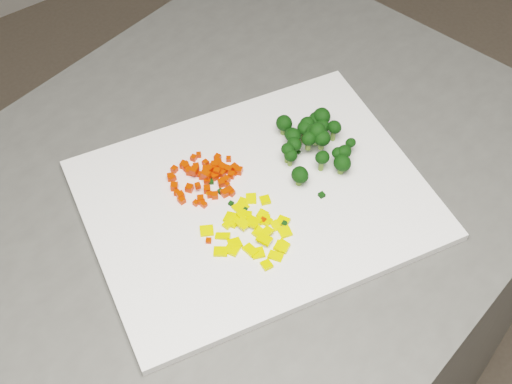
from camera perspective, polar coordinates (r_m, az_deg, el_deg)
counter_block at (r=1.34m, az=-2.70°, el=-12.87°), size 1.17×0.94×0.90m
cutting_board at (r=0.96m, az=0.00°, el=-0.59°), size 0.50×0.42×0.01m
carrot_pile at (r=0.96m, az=-4.03°, el=1.45°), size 0.10×0.10×0.03m
pepper_pile at (r=0.91m, az=-0.65°, el=-3.00°), size 0.11×0.11×0.02m
broccoli_pile at (r=0.98m, az=4.62°, el=4.06°), size 0.12×0.12×0.06m
carrot_cube_0 at (r=0.97m, az=-3.18°, el=1.60°), size 0.01×0.01×0.01m
carrot_cube_1 at (r=0.96m, az=-3.93°, el=0.93°), size 0.01×0.01×0.01m
carrot_cube_2 at (r=0.97m, az=-1.98°, el=1.37°), size 0.01×0.01×0.01m
carrot_cube_3 at (r=0.97m, az=-6.71°, el=1.13°), size 0.01×0.01×0.01m
carrot_cube_4 at (r=0.96m, az=-4.09°, el=1.48°), size 0.01×0.01×0.01m
carrot_cube_5 at (r=0.98m, az=-6.55°, el=1.82°), size 0.01×0.01×0.01m
carrot_cube_6 at (r=0.98m, az=-3.10°, el=2.20°), size 0.01×0.01×0.01m
carrot_cube_7 at (r=0.96m, az=-2.40°, el=0.99°), size 0.01×0.01×0.01m
carrot_cube_8 at (r=0.97m, az=-3.35°, el=1.26°), size 0.01×0.01×0.01m
carrot_cube_9 at (r=0.96m, az=-6.55°, el=0.43°), size 0.01×0.01×0.01m
carrot_cube_10 at (r=0.97m, az=-3.71°, el=1.47°), size 0.01×0.01×0.01m
carrot_cube_11 at (r=0.98m, az=-5.68°, el=2.09°), size 0.01×0.01×0.01m
carrot_cube_12 at (r=0.95m, az=-4.46°, el=-0.56°), size 0.01×0.01×0.01m
carrot_cube_13 at (r=0.95m, az=-6.06°, el=-0.64°), size 0.01×0.01×0.01m
carrot_cube_14 at (r=0.96m, az=-4.00°, el=1.37°), size 0.01×0.01×0.01m
carrot_cube_15 at (r=0.99m, az=-3.10°, el=2.41°), size 0.01×0.01×0.01m
carrot_cube_16 at (r=0.97m, az=-3.39°, el=2.06°), size 0.01×0.01×0.01m
carrot_cube_17 at (r=0.99m, az=-3.02°, el=2.40°), size 0.01×0.01×0.01m
carrot_cube_18 at (r=0.98m, az=-1.73°, el=1.97°), size 0.01×0.01×0.01m
carrot_cube_19 at (r=0.96m, az=-5.35°, el=0.31°), size 0.01×0.01×0.01m
carrot_cube_20 at (r=0.95m, az=-6.07°, el=-0.27°), size 0.01×0.01×0.01m
carrot_cube_21 at (r=0.97m, az=-4.38°, el=1.30°), size 0.01×0.01×0.01m
carrot_cube_22 at (r=0.95m, az=-5.94°, el=-0.68°), size 0.01×0.01×0.01m
carrot_cube_23 at (r=0.97m, az=-3.71°, el=1.87°), size 0.01×0.01×0.01m
carrot_cube_24 at (r=0.96m, az=-5.24°, el=0.38°), size 0.01×0.01×0.01m
carrot_cube_25 at (r=0.97m, az=-4.65°, el=1.46°), size 0.01×0.01×0.01m
carrot_cube_26 at (r=0.97m, az=-4.99°, el=1.70°), size 0.01×0.01×0.01m
carrot_cube_27 at (r=0.96m, az=-6.36°, el=-0.06°), size 0.01×0.01×0.01m
carrot_cube_28 at (r=0.95m, az=-1.96°, el=-0.08°), size 0.01×0.01×0.01m
carrot_cube_29 at (r=0.97m, az=-4.03°, el=1.81°), size 0.01×0.01×0.01m
carrot_cube_30 at (r=0.95m, az=-2.51°, el=-0.08°), size 0.01×0.01×0.01m
carrot_cube_31 at (r=0.98m, az=-2.90°, el=2.23°), size 0.01×0.01×0.01m
carrot_cube_32 at (r=0.94m, az=-4.19°, el=-1.01°), size 0.01×0.01×0.01m
carrot_cube_33 at (r=0.98m, az=-5.41°, el=1.79°), size 0.01×0.01×0.01m
carrot_cube_34 at (r=0.99m, az=-3.10°, el=2.78°), size 0.01×0.01×0.01m
carrot_cube_35 at (r=0.99m, az=-4.06°, el=2.34°), size 0.01×0.01×0.01m
carrot_cube_36 at (r=0.95m, az=-3.73°, el=-0.22°), size 0.01×0.01×0.01m
carrot_cube_37 at (r=0.94m, az=-4.84°, el=-0.89°), size 0.01×0.01×0.01m
carrot_cube_38 at (r=0.95m, az=-2.13°, el=0.12°), size 0.01×0.01×0.01m
carrot_cube_39 at (r=0.99m, az=-5.01°, el=2.73°), size 0.01×0.01×0.01m
carrot_cube_40 at (r=0.98m, az=-3.61°, el=2.05°), size 0.01×0.01×0.01m
carrot_cube_41 at (r=0.97m, az=-4.03°, el=1.63°), size 0.01×0.01×0.01m
carrot_cube_42 at (r=0.95m, az=-3.94°, el=0.21°), size 0.01×0.01×0.01m
carrot_cube_43 at (r=0.98m, az=-2.70°, el=1.97°), size 0.01×0.01×0.01m
carrot_cube_44 at (r=0.96m, az=-2.34°, el=0.57°), size 0.01×0.01×0.01m
carrot_cube_45 at (r=0.96m, az=-2.79°, el=0.72°), size 0.01×0.01×0.01m
carrot_cube_46 at (r=0.97m, az=-2.74°, el=1.48°), size 0.01×0.01×0.01m
carrot_cube_47 at (r=0.98m, az=-5.77°, el=2.16°), size 0.01×0.01×0.01m
carrot_cube_48 at (r=0.97m, az=-3.33°, el=2.18°), size 0.01×0.01×0.01m
carrot_cube_49 at (r=0.95m, az=-4.68°, el=0.50°), size 0.01×0.01×0.01m
carrot_cube_50 at (r=0.95m, az=-3.32°, el=-0.28°), size 0.01×0.01×0.01m
carrot_cube_51 at (r=0.94m, az=-4.38°, el=-0.79°), size 0.01×0.01×0.01m
carrot_cube_52 at (r=0.99m, az=-2.21°, el=2.66°), size 0.01×0.01×0.01m
carrot_cube_53 at (r=0.97m, az=-6.85°, el=1.19°), size 0.01×0.01×0.01m
carrot_cube_54 at (r=0.97m, az=-1.39°, el=1.72°), size 0.01×0.01×0.01m
carrot_cube_55 at (r=0.97m, az=-3.14°, el=1.66°), size 0.01×0.01×0.01m
carrot_cube_56 at (r=0.98m, az=-3.11°, el=1.86°), size 0.01×0.01×0.01m
carrot_cube_57 at (r=0.98m, az=-4.81°, el=2.03°), size 0.01×0.01×0.01m
carrot_cube_58 at (r=0.95m, az=-5.97°, el=-0.41°), size 0.01×0.01×0.01m
carrot_cube_59 at (r=0.98m, az=-2.22°, el=1.80°), size 0.01×0.01×0.01m
carrot_cube_60 at (r=0.97m, az=-3.41°, el=2.01°), size 0.01×0.01×0.01m
carrot_cube_61 at (r=0.98m, az=-5.34°, el=1.64°), size 0.01×0.01×0.01m
carrot_cube_62 at (r=0.96m, az=-2.70°, el=0.89°), size 0.01×0.01×0.01m
carrot_cube_63 at (r=0.96m, az=-3.93°, el=1.25°), size 0.01×0.01×0.01m
carrot_cube_64 at (r=1.00m, az=-4.61°, el=2.98°), size 0.01×0.01×0.01m
pepper_chunk_0 at (r=0.94m, az=-1.25°, el=-1.20°), size 0.02×0.02×0.00m
pepper_chunk_1 at (r=0.94m, az=-1.14°, el=-0.79°), size 0.02×0.02×0.00m
pepper_chunk_2 at (r=0.94m, az=0.74°, el=-0.64°), size 0.02×0.02×0.01m
pepper_chunk_3 at (r=0.91m, az=0.31°, el=-3.41°), size 0.02×0.01×0.01m
pepper_chunk_4 at (r=0.90m, az=2.00°, el=-4.31°), size 0.02×0.02×0.01m
pepper_chunk_5 at (r=0.93m, az=-0.89°, el=-1.80°), size 0.02×0.02×0.01m
pepper_chunk_6 at (r=0.89m, az=1.58°, el=-5.15°), size 0.02×0.02×0.00m
pepper_chunk_7 at (r=0.90m, az=0.67°, el=-3.80°), size 0.02×0.02×0.01m
pepper_chunk_8 at (r=0.92m, az=0.64°, el=-2.24°), size 0.02×0.02×0.01m
pepper_chunk_9 at (r=0.91m, az=0.90°, el=-3.19°), size 0.02×0.02×0.01m
pepper_chunk_10 at (r=0.93m, az=-1.01°, el=-1.93°), size 0.01×0.02×0.01m
pepper_chunk_11 at (r=0.91m, az=0.27°, el=-3.29°), size 0.02×0.02×0.01m
pepper_chunk_12 at (r=0.90m, az=-1.92°, el=-4.62°), size 0.02×0.02×0.00m
pepper_chunk_13 at (r=0.92m, az=1.58°, el=-2.70°), size 0.01×0.02×0.01m
pepper_chunk_14 at (r=0.92m, az=0.78°, el=-2.30°), size 0.02×0.02×0.01m
pepper_chunk_15 at (r=0.92m, az=-2.20°, el=-2.55°), size 0.02×0.01×0.01m
pepper_chunk_16 at (r=0.90m, az=-0.44°, el=-4.67°), size 0.01×0.02×0.01m
pepper_chunk_17 at (r=0.92m, az=-1.07°, el=-2.57°), size 0.02×0.02×0.01m
pepper_chunk_18 at (r=0.90m, az=-1.71°, el=-4.12°), size 0.02×0.02×0.01m
pepper_chunk_19 at (r=0.93m, az=-2.08°, el=-2.04°), size 0.02×0.02×0.01m
pepper_chunk_20 at (r=0.92m, az=-3.96°, el=-3.11°), size 0.02×0.02×0.01m
pepper_chunk_21 at (r=0.95m, az=-0.39°, el=-0.54°), size 0.02×0.02×0.01m
pepper_chunk_22 at (r=0.90m, az=2.08°, el=-4.41°), size 0.02×0.02×0.01m
pepper_chunk_23 at (r=0.91m, az=2.34°, el=-3.22°), size 0.02×0.02×0.01m
pepper_chunk_24 at (r=0.92m, az=-1.83°, el=-2.39°), size 0.02×0.02×0.01m
pepper_chunk_25 at (r=0.93m, az=0.52°, el=-1.80°), size 0.02×0.02×0.01m
pepper_chunk_26 at (r=0.91m, az=-2.68°, el=-3.53°), size 0.02×0.02×0.01m
pepper_chunk_27 at (r=0.90m, az=0.15°, el=-4.90°), size 0.02×0.02×0.00m
pepper_chunk_28 at (r=0.90m, az=-2.86°, el=-4.78°), size 0.02×0.02×0.01m
pepper_chunk_29 at (r=0.89m, az=0.85°, el=-5.85°), size 0.01×0.02×0.01m
pepper_chunk_30 at (r=0.92m, az=-0.24°, el=-2.41°), size 0.02×0.02×0.01m
pepper_chunk_31 at (r=0.92m, az=2.17°, el=-2.37°), size 0.02×0.02×0.01m
broccoli_floret_0 at (r=0.97m, az=6.84°, el=2.12°), size 0.03×0.03×0.03m
broccoli_floret_1 at (r=0.98m, az=2.75°, el=2.71°), size 0.02×0.02×0.03m
broccoli_floret_2 at (r=1.00m, az=7.51°, el=3.63°), size 0.02×0.02×0.03m
broccoli_floret_3 at (r=0.99m, az=4.34°, el=4.43°), size 0.02×0.02×0.03m
broccoli_floret_4 at (r=1.02m, az=2.21°, el=5.29°), size 0.03×0.03×0.03m
broccoli_floret_5 at (r=0.99m, az=4.52°, el=4.57°), size 0.03×0.03×0.03m
broccoli_floret_6 at (r=1.01m, az=4.05°, el=5.05°), size 0.03×0.03×0.04m
broccoli_floret_7 at (r=1.02m, az=5.21°, el=5.77°), size 0.03×0.03×0.03m
broccoli_floret_8 at (r=1.02m, az=4.54°, el=5.42°), size 0.03×0.03×0.03m
broccoli_floret_9 at (r=0.98m, az=6.50°, el=2.83°), size 0.02×0.02×0.03m
broccoli_floret_10 at (r=1.03m, az=4.81°, el=5.63°), size 0.03×0.03×0.03m
broccoli_floret_11 at (r=0.97m, az=5.26°, el=2.45°), size 0.03×0.03×0.03m
broccoli_floret_12 at (r=0.98m, az=5.27°, el=4.09°), size 0.03×0.03×0.03m
broccoli_floret_13 at (r=0.96m, az=3.48°, el=1.19°), size 0.03×0.03×0.03m
broccoli_floret_14 at (r=0.98m, az=4.22°, el=4.04°), size 0.03×0.03×0.03m
broccoli_floret_15 at (r=1.02m, az=5.27°, el=5.03°), size 0.03×0.03×0.03m
broccoli_floret_16 at (r=1.01m, az=6.22°, el=4.83°), size 0.03×0.03×0.03m
broccoli_floret_17 at (r=1.00m, az=2.93°, el=4.24°), size 0.03×0.03×0.03m
broccoli_floret_18 at (r=0.98m, az=2.50°, el=3.08°), size 0.02×0.02×0.03m
broccoli_floret_19 at (r=0.99m, az=3.02°, el=3.55°), size 0.03×0.03×0.03m
broccoli_floret_20 at (r=1.00m, az=3.89°, el=4.77°), size 0.03×0.03×0.04m
broccoli_floret_21 at (r=0.98m, az=6.98°, el=2.91°), size 0.03×0.03×0.03m
broccoli_floret_22 at (r=1.00m, az=2.80°, el=4.41°), size 0.03×0.03×0.03m
broccoli_floret_23 at (r=0.98m, az=4.87°, el=4.57°), size 0.03×0.03×0.03m
stray_bit_0 at (r=0.95m, az=-2.86°, el=0.05°), size 0.01×0.01×0.00m
stray_bit_1 at (r=0.91m, az=0.06°, el=-3.28°), size 0.01×0.01×0.00m
stray_bit_2 at (r=0.91m, az=-3.81°, el=-3.90°), size 0.01×0.01×0.00m
stray_bit_3 at (r=0.95m, az=-3.83°, el=-0.07°), size 0.01×0.01×0.00m
stray_bit_4 at (r=0.94m, az=-0.86°, el=-1.38°), size 0.01×0.01×0.00m
stray_bit_5 at (r=0.94m, az=-2.01°, el=-0.92°), size 0.01×0.01×0.00m
stray_bit_6 at (r=1.00m, az=3.40°, el=3.21°), size 0.01×0.01×0.00m
stray_bit_7 at (r=0.97m, az=-3.62°, el=0.83°), size 0.01×0.01×0.00m
stray_bit_8 at (r=1.00m, az=3.18°, el=3.47°), size 0.01×0.01×0.00m
stray_bit_9 at (r=0.92m, az=0.58°, el=-2.29°), size 0.01×0.01×0.01m
stray_bit_10 at (r=0.92m, az=2.31°, el=-2.57°), size 0.01×0.01×0.01m
stray_bit_11 at (r=0.95m, az=5.27°, el=-0.24°), size 0.01×0.01×0.01m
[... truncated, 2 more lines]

